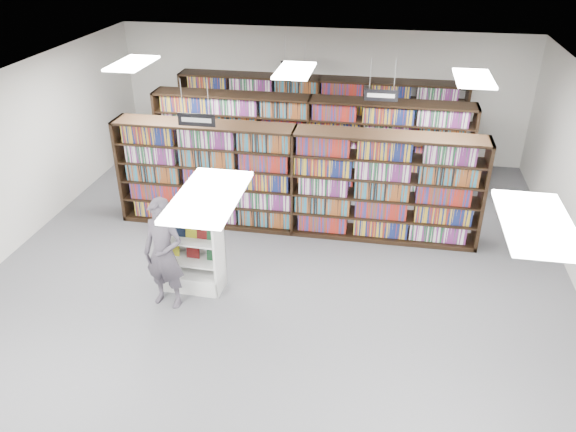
% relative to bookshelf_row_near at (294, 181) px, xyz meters
% --- Properties ---
extents(floor, '(12.00, 12.00, 0.00)m').
position_rel_bookshelf_row_near_xyz_m(floor, '(0.00, -2.00, -1.05)').
color(floor, '#48484C').
rests_on(floor, ground).
extents(ceiling, '(10.00, 12.00, 0.10)m').
position_rel_bookshelf_row_near_xyz_m(ceiling, '(0.00, -2.00, 2.15)').
color(ceiling, white).
rests_on(ceiling, wall_back).
extents(wall_back, '(10.00, 0.10, 3.20)m').
position_rel_bookshelf_row_near_xyz_m(wall_back, '(0.00, 4.00, 0.55)').
color(wall_back, silver).
rests_on(wall_back, ground).
extents(bookshelf_row_near, '(7.00, 0.60, 2.10)m').
position_rel_bookshelf_row_near_xyz_m(bookshelf_row_near, '(0.00, 0.00, 0.00)').
color(bookshelf_row_near, black).
rests_on(bookshelf_row_near, floor).
extents(bookshelf_row_mid, '(7.00, 0.60, 2.10)m').
position_rel_bookshelf_row_near_xyz_m(bookshelf_row_mid, '(0.00, 2.00, 0.00)').
color(bookshelf_row_mid, black).
rests_on(bookshelf_row_mid, floor).
extents(bookshelf_row_far, '(7.00, 0.60, 2.10)m').
position_rel_bookshelf_row_near_xyz_m(bookshelf_row_far, '(0.00, 3.70, 0.00)').
color(bookshelf_row_far, black).
rests_on(bookshelf_row_far, floor).
extents(aisle_sign_left, '(0.65, 0.02, 0.80)m').
position_rel_bookshelf_row_near_xyz_m(aisle_sign_left, '(-1.50, -1.00, 1.48)').
color(aisle_sign_left, '#B2B2B7').
rests_on(aisle_sign_left, ceiling).
extents(aisle_sign_right, '(0.65, 0.02, 0.80)m').
position_rel_bookshelf_row_near_xyz_m(aisle_sign_right, '(1.50, 1.00, 1.48)').
color(aisle_sign_right, '#B2B2B7').
rests_on(aisle_sign_right, ceiling).
extents(aisle_sign_center, '(0.65, 0.02, 0.80)m').
position_rel_bookshelf_row_near_xyz_m(aisle_sign_center, '(-0.50, 3.00, 1.48)').
color(aisle_sign_center, '#B2B2B7').
rests_on(aisle_sign_center, ceiling).
extents(troffer_front_center, '(0.60, 1.20, 0.04)m').
position_rel_bookshelf_row_near_xyz_m(troffer_front_center, '(0.00, -5.00, 2.11)').
color(troffer_front_center, white).
rests_on(troffer_front_center, ceiling).
extents(troffer_front_right, '(0.60, 1.20, 0.04)m').
position_rel_bookshelf_row_near_xyz_m(troffer_front_right, '(3.00, -5.00, 2.11)').
color(troffer_front_right, white).
rests_on(troffer_front_right, ceiling).
extents(troffer_back_left, '(0.60, 1.20, 0.04)m').
position_rel_bookshelf_row_near_xyz_m(troffer_back_left, '(-3.00, 0.00, 2.11)').
color(troffer_back_left, white).
rests_on(troffer_back_left, ceiling).
extents(troffer_back_center, '(0.60, 1.20, 0.04)m').
position_rel_bookshelf_row_near_xyz_m(troffer_back_center, '(0.00, 0.00, 2.11)').
color(troffer_back_center, white).
rests_on(troffer_back_center, ceiling).
extents(troffer_back_right, '(0.60, 1.20, 0.04)m').
position_rel_bookshelf_row_near_xyz_m(troffer_back_right, '(3.00, 0.00, 2.11)').
color(troffer_back_right, white).
rests_on(troffer_back_right, ceiling).
extents(endcap_display, '(1.00, 0.53, 1.38)m').
position_rel_bookshelf_row_near_xyz_m(endcap_display, '(-1.31, -2.21, -0.58)').
color(endcap_display, white).
rests_on(endcap_display, floor).
extents(open_book, '(0.76, 0.60, 0.13)m').
position_rel_bookshelf_row_near_xyz_m(open_book, '(-1.42, -2.32, 0.36)').
color(open_book, black).
rests_on(open_book, endcap_display).
extents(shopper, '(0.74, 0.55, 1.85)m').
position_rel_bookshelf_row_near_xyz_m(shopper, '(-1.58, -2.73, -0.12)').
color(shopper, '#49444D').
rests_on(shopper, floor).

